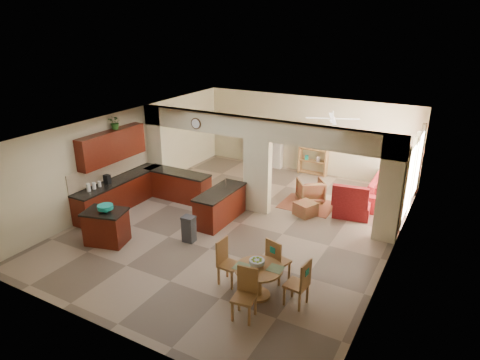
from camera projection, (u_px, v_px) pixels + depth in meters
The scene contains 39 objects.
floor at pixel (241, 223), 11.99m from camera, with size 10.00×10.00×0.00m, color gray.
ceiling at pixel (241, 126), 10.99m from camera, with size 10.00×10.00×0.00m, color white.
wall_back at pixel (307, 135), 15.57m from camera, with size 8.00×8.00×0.00m, color beige.
wall_front at pixel (101, 265), 7.41m from camera, with size 8.00×8.00×0.00m, color beige.
wall_left at pixel (128, 155), 13.30m from camera, with size 10.00×10.00×0.00m, color beige.
wall_right at pixel (395, 207), 9.68m from camera, with size 10.00×10.00×0.00m, color beige.
partition_left_pier at pixel (157, 148), 13.98m from camera, with size 0.60×0.25×2.80m, color beige.
partition_center_pier at pixel (257, 176), 12.41m from camera, with size 0.80×0.25×2.20m, color beige.
partition_right_pier at pixel (390, 190), 10.63m from camera, with size 0.60×0.25×2.80m, color beige.
partition_header at pixel (258, 129), 11.91m from camera, with size 8.00×0.25×0.60m, color beige.
kitchen_counter at pixel (144, 190), 13.10m from camera, with size 2.52×3.29×1.48m.
upper_cabinets at pixel (112, 146), 12.38m from camera, with size 0.35×2.40×0.90m, color #480E08.
peninsula at pixel (220, 206), 12.01m from camera, with size 0.70×1.85×0.91m.
wall_clock at pixel (196, 124), 12.71m from camera, with size 0.34×0.34×0.03m, color #442D16.
rug at pixel (308, 205), 13.16m from camera, with size 1.60×1.30×0.01m, color brown.
fireplace at pixel (265, 150), 16.44m from camera, with size 1.60×0.35×1.20m.
shelving_unit at pixel (314, 150), 15.44m from camera, with size 1.00×0.32×1.80m, color olive.
window_a at pixel (409, 183), 11.64m from camera, with size 0.02×0.90×1.90m, color white.
window_b at pixel (418, 165), 13.03m from camera, with size 0.02×0.90×1.90m, color white.
glazed_door at pixel (413, 178), 12.39m from camera, with size 0.02×0.70×2.10m, color white.
drape_a_left at pixel (404, 190), 11.17m from camera, with size 0.10×0.28×2.30m, color #411A1A.
drape_a_right at pixel (411, 176), 12.15m from camera, with size 0.10×0.28×2.30m, color #411A1A.
drape_b_left at pixel (414, 170), 12.55m from camera, with size 0.10×0.28×2.30m, color #411A1A.
drape_b_right at pixel (419, 159), 13.53m from camera, with size 0.10×0.28×2.30m, color #411A1A.
ceiling_fan at pixel (333, 119), 12.84m from camera, with size 1.00×1.00×0.10m, color white.
kitchen_island at pixel (106, 227), 10.83m from camera, with size 1.18×0.98×0.89m.
teal_bowl at pixel (105, 208), 10.60m from camera, with size 0.39×0.39×0.18m, color #148C7D.
trash_can at pixel (189, 230), 10.94m from camera, with size 0.30×0.26×0.64m, color #2D2D2F.
dining_table at pixel (258, 277), 8.72m from camera, with size 0.99×0.99×0.68m.
fruit_bowl at pixel (257, 262), 8.67m from camera, with size 0.31×0.31×0.17m, color #80AD25.
sofa at pixel (389, 190), 13.32m from camera, with size 1.02×2.60×0.76m, color maroon.
chaise at pixel (352, 209), 12.43m from camera, with size 1.01×0.83×0.40m, color maroon.
armchair at pixel (311, 191), 13.32m from camera, with size 0.76×0.78×0.71m, color maroon.
ottoman at pixel (305, 209), 12.43m from camera, with size 0.54×0.54×0.39m, color maroon.
plant at pixel (115, 122), 12.32m from camera, with size 0.37×0.32×0.41m, color #215115.
chair_north at pixel (276, 259), 9.20m from camera, with size 0.52×0.52×1.02m.
chair_east at pixel (300, 282), 8.40m from camera, with size 0.46×0.46×1.02m.
chair_south at pixel (246, 291), 8.12m from camera, with size 0.47×0.47×1.02m.
chair_west at pixel (226, 260), 9.17m from camera, with size 0.45×0.44×1.02m.
Camera 1 is at (5.21, -9.41, 5.44)m, focal length 32.00 mm.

